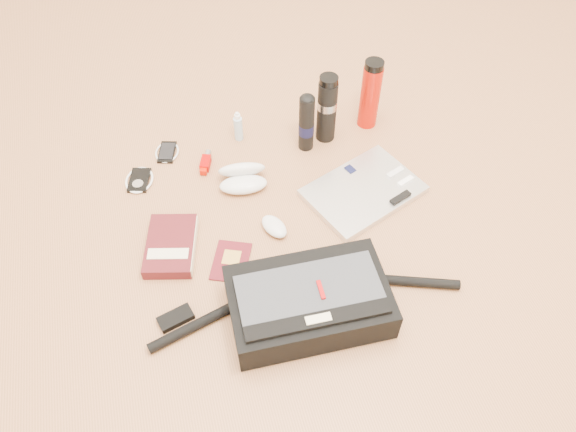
# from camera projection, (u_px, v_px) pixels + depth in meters

# --- Properties ---
(ground) EXTENTS (4.00, 4.00, 0.00)m
(ground) POSITION_uv_depth(u_px,v_px,m) (290.00, 247.00, 1.63)
(ground) COLOR #A56D44
(ground) RESTS_ON ground
(messenger_bag) EXTENTS (0.85, 0.28, 0.12)m
(messenger_bag) POSITION_uv_depth(u_px,v_px,m) (308.00, 302.00, 1.45)
(messenger_bag) COLOR black
(messenger_bag) RESTS_ON ground
(laptop) EXTENTS (0.40, 0.34, 0.03)m
(laptop) POSITION_uv_depth(u_px,v_px,m) (364.00, 191.00, 1.75)
(laptop) COLOR silver
(laptop) RESTS_ON ground
(book) EXTENTS (0.19, 0.24, 0.04)m
(book) POSITION_uv_depth(u_px,v_px,m) (171.00, 246.00, 1.61)
(book) COLOR #471015
(book) RESTS_ON ground
(passport) EXTENTS (0.15, 0.17, 0.01)m
(passport) POSITION_uv_depth(u_px,v_px,m) (231.00, 261.00, 1.60)
(passport) COLOR #520E16
(passport) RESTS_ON ground
(mouse) EXTENTS (0.09, 0.11, 0.03)m
(mouse) POSITION_uv_depth(u_px,v_px,m) (274.00, 226.00, 1.66)
(mouse) COLOR silver
(mouse) RESTS_ON ground
(sunglasses_case) EXTENTS (0.17, 0.15, 0.09)m
(sunglasses_case) POSITION_uv_depth(u_px,v_px,m) (243.00, 177.00, 1.76)
(sunglasses_case) COLOR silver
(sunglasses_case) RESTS_ON ground
(ipod) EXTENTS (0.11, 0.12, 0.01)m
(ipod) POSITION_uv_depth(u_px,v_px,m) (139.00, 180.00, 1.79)
(ipod) COLOR black
(ipod) RESTS_ON ground
(phone) EXTENTS (0.10, 0.11, 0.01)m
(phone) POSITION_uv_depth(u_px,v_px,m) (167.00, 152.00, 1.87)
(phone) COLOR black
(phone) RESTS_ON ground
(inhaler) EXTENTS (0.06, 0.10, 0.03)m
(inhaler) POSITION_uv_depth(u_px,v_px,m) (206.00, 162.00, 1.83)
(inhaler) COLOR #A10000
(inhaler) RESTS_ON ground
(spray_bottle) EXTENTS (0.04, 0.04, 0.11)m
(spray_bottle) POSITION_uv_depth(u_px,v_px,m) (238.00, 127.00, 1.88)
(spray_bottle) COLOR #A2C1D7
(spray_bottle) RESTS_ON ground
(aerosol_can) EXTENTS (0.06, 0.06, 0.22)m
(aerosol_can) POSITION_uv_depth(u_px,v_px,m) (306.00, 122.00, 1.81)
(aerosol_can) COLOR black
(aerosol_can) RESTS_ON ground
(thermos_black) EXTENTS (0.07, 0.07, 0.25)m
(thermos_black) POSITION_uv_depth(u_px,v_px,m) (327.00, 108.00, 1.83)
(thermos_black) COLOR black
(thermos_black) RESTS_ON ground
(thermos_red) EXTENTS (0.09, 0.09, 0.25)m
(thermos_red) POSITION_uv_depth(u_px,v_px,m) (370.00, 94.00, 1.87)
(thermos_red) COLOR #B11306
(thermos_red) RESTS_ON ground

